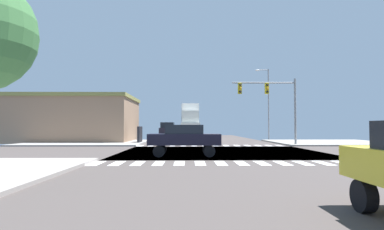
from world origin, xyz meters
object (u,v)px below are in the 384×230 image
at_px(bank_building, 72,119).
at_px(suv_leading_2, 168,130).
at_px(street_lamp, 267,98).
at_px(box_truck_crossing_1, 190,121).
at_px(sedan_trailing_3, 184,138).
at_px(sedan_queued_2, 173,130).
at_px(traffic_signal_mast, 270,96).

xyz_separation_m(bank_building, suv_leading_2, (11.13, 4.36, -1.29)).
relative_size(street_lamp, box_truck_crossing_1, 1.28).
bearing_deg(suv_leading_2, street_lamp, 172.90).
distance_m(bank_building, suv_leading_2, 12.02).
distance_m(box_truck_crossing_1, sedan_trailing_3, 24.00).
relative_size(street_lamp, sedan_trailing_3, 2.14).
distance_m(bank_building, box_truck_crossing_1, 14.95).
bearing_deg(sedan_trailing_3, suv_leading_2, 5.97).
bearing_deg(sedan_trailing_3, bank_building, 35.46).
distance_m(sedan_queued_2, suv_leading_2, 16.83).
bearing_deg(street_lamp, box_truck_crossing_1, 167.75).
relative_size(sedan_queued_2, sedan_trailing_3, 1.00).
distance_m(street_lamp, box_truck_crossing_1, 10.47).
relative_size(traffic_signal_mast, suv_leading_2, 1.38).
xyz_separation_m(street_lamp, box_truck_crossing_1, (-9.84, 2.14, -2.85)).
height_order(traffic_signal_mast, box_truck_crossing_1, traffic_signal_mast).
relative_size(box_truck_crossing_1, sedan_trailing_3, 1.67).
relative_size(sedan_queued_2, suv_leading_2, 0.93).
bearing_deg(bank_building, sedan_trailing_3, -54.54).
bearing_deg(suv_leading_2, sedan_queued_2, -90.00).
distance_m(street_lamp, suv_leading_2, 13.55).
relative_size(traffic_signal_mast, sedan_queued_2, 1.47).
distance_m(traffic_signal_mast, bank_building, 23.20).
bearing_deg(traffic_signal_mast, bank_building, 159.14).
xyz_separation_m(suv_leading_2, sedan_trailing_3, (2.45, -23.41, -0.28)).
bearing_deg(bank_building, street_lamp, 6.57).
xyz_separation_m(box_truck_crossing_1, suv_leading_2, (-3.00, -0.54, -1.17)).
bearing_deg(sedan_queued_2, suv_leading_2, 90.00).
bearing_deg(sedan_trailing_3, traffic_signal_mast, -36.57).
bearing_deg(sedan_queued_2, bank_building, 62.30).
relative_size(traffic_signal_mast, sedan_trailing_3, 1.47).
bearing_deg(box_truck_crossing_1, street_lamp, 167.75).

